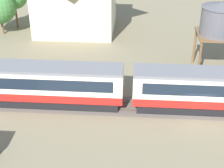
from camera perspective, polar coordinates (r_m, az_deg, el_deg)
The scene contains 4 objects.
ground_plane at distance 32.29m, azimuth 13.97°, elevation -5.17°, with size 600.00×600.00×0.00m, color #7A7056.
passenger_train at distance 31.56m, azimuth 3.16°, elevation -0.36°, with size 85.68×2.84×3.98m.
railway_track at distance 32.74m, azimuth 6.15°, elevation -3.81°, with size 130.73×3.60×0.04m.
water_tower at distance 38.38m, azimuth 17.50°, elevation 10.12°, with size 4.34×4.34×7.89m.
Camera 1 is at (-5.87, -26.20, 17.94)m, focal length 55.00 mm.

